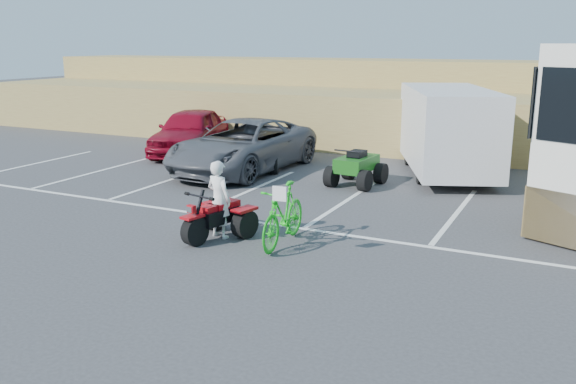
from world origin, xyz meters
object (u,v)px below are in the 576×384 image
at_px(cargo_trailer, 448,129).
at_px(grey_pickup, 243,146).
at_px(quad_atv_green, 356,185).
at_px(green_dirt_bike, 283,215).
at_px(red_car, 190,131).
at_px(red_trike_atv, 215,239).
at_px(quad_atv_blue, 262,170).
at_px(rider, 219,199).

bearing_deg(cargo_trailer, grey_pickup, 179.16).
height_order(cargo_trailer, quad_atv_green, cargo_trailer).
bearing_deg(quad_atv_green, grey_pickup, -179.13).
xyz_separation_m(green_dirt_bike, red_car, (-7.42, 7.52, 0.20)).
bearing_deg(red_car, red_trike_atv, -68.59).
relative_size(grey_pickup, cargo_trailer, 0.96).
height_order(red_car, quad_atv_blue, red_car).
relative_size(green_dirt_bike, grey_pickup, 0.35).
bearing_deg(grey_pickup, quad_atv_blue, 36.50).
bearing_deg(quad_atv_blue, grey_pickup, -166.68).
bearing_deg(green_dirt_bike, grey_pickup, 122.40).
xyz_separation_m(red_trike_atv, grey_pickup, (-2.82, 6.02, 0.78)).
bearing_deg(cargo_trailer, red_trike_atv, -131.39).
height_order(red_trike_atv, green_dirt_bike, green_dirt_bike).
relative_size(quad_atv_blue, quad_atv_green, 0.91).
distance_m(red_trike_atv, quad_atv_green, 5.82).
relative_size(red_trike_atv, grey_pickup, 0.27).
bearing_deg(red_trike_atv, rider, 90.00).
bearing_deg(red_car, quad_atv_green, -32.82).
relative_size(cargo_trailer, quad_atv_blue, 3.89).
relative_size(red_trike_atv, rider, 0.97).
distance_m(red_car, quad_atv_blue, 4.03).
relative_size(cargo_trailer, quad_atv_green, 3.55).
bearing_deg(grey_pickup, red_car, 153.07).
distance_m(grey_pickup, red_car, 3.67).
bearing_deg(cargo_trailer, rider, -131.50).
height_order(cargo_trailer, quad_atv_blue, cargo_trailer).
height_order(grey_pickup, quad_atv_blue, grey_pickup).
bearing_deg(quad_atv_green, rider, -94.13).
distance_m(red_trike_atv, rider, 0.80).
bearing_deg(green_dirt_bike, cargo_trailer, 75.57).
height_order(green_dirt_bike, red_car, red_car).
distance_m(cargo_trailer, quad_atv_blue, 5.72).
bearing_deg(red_trike_atv, red_car, 140.15).
bearing_deg(red_car, grey_pickup, -45.58).
relative_size(red_car, quad_atv_green, 2.83).
relative_size(rider, red_car, 0.34).
bearing_deg(quad_atv_blue, rider, -89.58).
relative_size(rider, quad_atv_blue, 1.05).
xyz_separation_m(green_dirt_bike, quad_atv_green, (-0.45, 5.44, -0.60)).
relative_size(red_trike_atv, red_car, 0.33).
xyz_separation_m(red_car, cargo_trailer, (8.88, 0.43, 0.58)).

